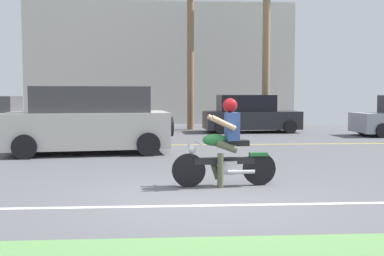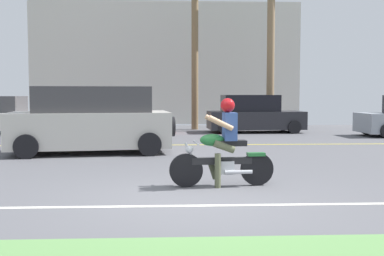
{
  "view_description": "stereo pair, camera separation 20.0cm",
  "coord_description": "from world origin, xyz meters",
  "views": [
    {
      "loc": [
        -0.61,
        -7.51,
        1.68
      ],
      "look_at": [
        0.14,
        3.65,
        0.88
      ],
      "focal_mm": 44.85,
      "sensor_mm": 36.0,
      "label": 1
    },
    {
      "loc": [
        -0.41,
        -7.52,
        1.68
      ],
      "look_at": [
        0.14,
        3.65,
        0.88
      ],
      "focal_mm": 44.85,
      "sensor_mm": 36.0,
      "label": 2
    }
  ],
  "objects": [
    {
      "name": "ground",
      "position": [
        0.0,
        3.0,
        -0.02
      ],
      "size": [
        56.0,
        30.0,
        0.04
      ],
      "primitive_type": "cube",
      "color": "#545459"
    },
    {
      "name": "parked_car_2",
      "position": [
        3.3,
        13.19,
        0.76
      ],
      "size": [
        4.17,
        2.06,
        1.63
      ],
      "color": "#232328",
      "rests_on": "ground"
    },
    {
      "name": "lane_line_near",
      "position": [
        0.0,
        -0.44,
        0.0
      ],
      "size": [
        50.4,
        0.12,
        0.01
      ],
      "primitive_type": "cube",
      "color": "silver",
      "rests_on": "ground"
    },
    {
      "name": "suv_nearby",
      "position": [
        -2.6,
        6.2,
        0.92
      ],
      "size": [
        4.76,
        2.71,
        1.88
      ],
      "color": "beige",
      "rests_on": "ground"
    },
    {
      "name": "parked_car_1",
      "position": [
        -2.67,
        13.01,
        0.67
      ],
      "size": [
        4.01,
        2.04,
        1.42
      ],
      "color": "#AD1E1E",
      "rests_on": "ground"
    },
    {
      "name": "building_far",
      "position": [
        -0.53,
        21.0,
        3.37
      ],
      "size": [
        14.9,
        4.0,
        6.74
      ],
      "primitive_type": "cube",
      "color": "beige",
      "rests_on": "ground"
    },
    {
      "name": "lane_line_far",
      "position": [
        0.0,
        8.15,
        0.0
      ],
      "size": [
        50.4,
        0.12,
        0.01
      ],
      "primitive_type": "cube",
      "color": "yellow",
      "rests_on": "ground"
    },
    {
      "name": "motorcyclist",
      "position": [
        0.57,
        1.08,
        0.68
      ],
      "size": [
        1.92,
        0.63,
        1.6
      ],
      "color": "black",
      "rests_on": "ground"
    }
  ]
}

